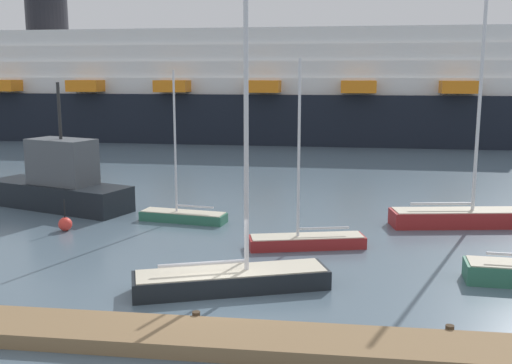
{
  "coord_description": "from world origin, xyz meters",
  "views": [
    {
      "loc": [
        3.95,
        -18.31,
        7.4
      ],
      "look_at": [
        0.0,
        11.05,
        2.01
      ],
      "focal_mm": 41.95,
      "sensor_mm": 36.0,
      "label": 1
    }
  ],
  "objects": [
    {
      "name": "channel_buoy_0",
      "position": [
        -8.76,
        7.88,
        0.33
      ],
      "size": [
        0.65,
        0.65,
        1.53
      ],
      "color": "red",
      "rests_on": "ground_plane"
    },
    {
      "name": "sailboat_6",
      "position": [
        0.48,
        1.15,
        0.57
      ],
      "size": [
        6.9,
        3.78,
        11.72
      ],
      "rotation": [
        0.0,
        0.0,
        0.34
      ],
      "color": "black",
      "rests_on": "ground_plane"
    },
    {
      "name": "dock_pier",
      "position": [
        0.0,
        -3.2,
        0.21
      ],
      "size": [
        18.03,
        2.18,
        0.51
      ],
      "color": "olive",
      "rests_on": "ground_plane"
    },
    {
      "name": "ground_plane",
      "position": [
        0.0,
        0.0,
        0.0
      ],
      "size": [
        600.0,
        600.0,
        0.0
      ],
      "primitive_type": "plane",
      "color": "slate"
    },
    {
      "name": "sailboat_2",
      "position": [
        10.14,
        11.32,
        0.61
      ],
      "size": [
        6.99,
        2.63,
        11.94
      ],
      "rotation": [
        0.0,
        0.0,
        0.16
      ],
      "color": "maroon",
      "rests_on": "ground_plane"
    },
    {
      "name": "cruise_ship",
      "position": [
        -13.05,
        49.75,
        5.42
      ],
      "size": [
        95.68,
        16.65,
        16.89
      ],
      "rotation": [
        0.0,
        0.0,
        -0.02
      ],
      "color": "black",
      "rests_on": "ground_plane"
    },
    {
      "name": "sailboat_4",
      "position": [
        2.8,
        6.61,
        0.4
      ],
      "size": [
        5.13,
        2.37,
        8.02
      ],
      "rotation": [
        0.0,
        0.0,
        3.39
      ],
      "color": "maroon",
      "rests_on": "ground_plane"
    },
    {
      "name": "sailboat_1",
      "position": [
        -3.65,
        10.41,
        0.37
      ],
      "size": [
        4.55,
        1.81,
        7.57
      ],
      "rotation": [
        0.0,
        0.0,
        2.98
      ],
      "color": "#2D6B51",
      "rests_on": "ground_plane"
    },
    {
      "name": "fishing_boat_0",
      "position": [
        -11.16,
        12.45,
        1.41
      ],
      "size": [
        9.07,
        5.35,
        6.94
      ],
      "rotation": [
        0.0,
        0.0,
        -0.34
      ],
      "color": "black",
      "rests_on": "ground_plane"
    }
  ]
}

